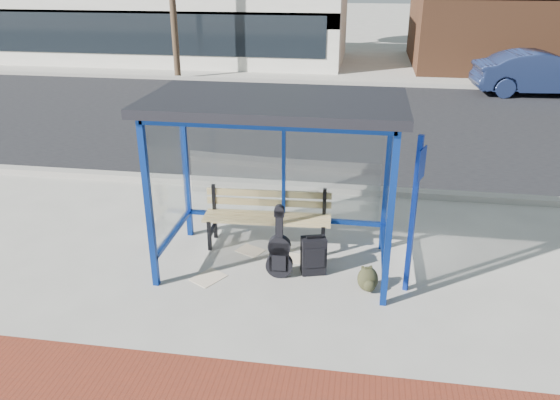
% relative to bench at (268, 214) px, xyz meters
% --- Properties ---
extents(ground, '(120.00, 120.00, 0.00)m').
position_rel_bench_xyz_m(ground, '(0.22, -0.62, -0.51)').
color(ground, '#B2ADA0').
rests_on(ground, ground).
extents(brick_paver_strip, '(60.00, 1.00, 0.01)m').
position_rel_bench_xyz_m(brick_paver_strip, '(0.22, -3.22, -0.50)').
color(brick_paver_strip, maroon).
rests_on(brick_paver_strip, ground).
extents(curb_near, '(60.00, 0.25, 0.12)m').
position_rel_bench_xyz_m(curb_near, '(0.22, 2.28, -0.45)').
color(curb_near, gray).
rests_on(curb_near, ground).
extents(street_asphalt, '(60.00, 10.00, 0.00)m').
position_rel_bench_xyz_m(street_asphalt, '(0.22, 7.38, -0.51)').
color(street_asphalt, black).
rests_on(street_asphalt, ground).
extents(curb_far, '(60.00, 0.25, 0.12)m').
position_rel_bench_xyz_m(curb_far, '(0.22, 12.48, -0.45)').
color(curb_far, gray).
rests_on(curb_far, ground).
extents(far_sidewalk, '(60.00, 4.00, 0.01)m').
position_rel_bench_xyz_m(far_sidewalk, '(0.22, 14.38, -0.50)').
color(far_sidewalk, '#B2ADA0').
rests_on(far_sidewalk, ground).
extents(bus_shelter, '(3.30, 1.80, 2.42)m').
position_rel_bench_xyz_m(bus_shelter, '(0.22, -0.54, 1.56)').
color(bus_shelter, navy).
rests_on(bus_shelter, ground).
extents(storefront_white, '(18.00, 6.04, 4.00)m').
position_rel_bench_xyz_m(storefront_white, '(-8.78, 17.37, 1.49)').
color(storefront_white, silver).
rests_on(storefront_white, ground).
extents(bench, '(1.92, 0.56, 0.90)m').
position_rel_bench_xyz_m(bench, '(0.00, 0.00, 0.00)').
color(bench, black).
rests_on(bench, ground).
extents(guitar_bag, '(0.37, 0.12, 1.01)m').
position_rel_bench_xyz_m(guitar_bag, '(0.32, -0.91, -0.14)').
color(guitar_bag, black).
rests_on(guitar_bag, ground).
extents(suitcase, '(0.38, 0.30, 0.59)m').
position_rel_bench_xyz_m(suitcase, '(0.77, -0.74, -0.24)').
color(suitcase, black).
rests_on(suitcase, ground).
extents(backpack, '(0.32, 0.30, 0.33)m').
position_rel_bench_xyz_m(backpack, '(1.53, -1.07, -0.35)').
color(backpack, '#2B2B18').
rests_on(backpack, ground).
extents(sign_post, '(0.13, 0.25, 2.12)m').
position_rel_bench_xyz_m(sign_post, '(2.03, -0.97, 0.68)').
color(sign_post, navy).
rests_on(sign_post, ground).
extents(newspaper_a, '(0.46, 0.43, 0.01)m').
position_rel_bench_xyz_m(newspaper_a, '(-0.23, -0.25, -0.51)').
color(newspaper_a, white).
rests_on(newspaper_a, ground).
extents(newspaper_b, '(0.51, 0.54, 0.01)m').
position_rel_bench_xyz_m(newspaper_b, '(-0.63, -1.10, -0.50)').
color(newspaper_b, white).
rests_on(newspaper_b, ground).
extents(newspaper_c, '(0.41, 0.34, 0.01)m').
position_rel_bench_xyz_m(newspaper_c, '(0.42, -0.37, -0.51)').
color(newspaper_c, white).
rests_on(newspaper_c, ground).
extents(parked_car, '(4.39, 1.80, 1.41)m').
position_rel_bench_xyz_m(parked_car, '(7.01, 11.83, 0.20)').
color(parked_car, '#1B284E').
rests_on(parked_car, ground).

